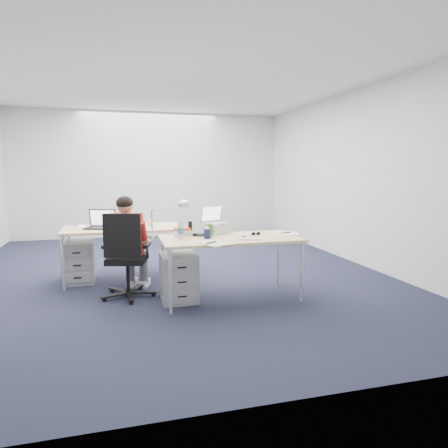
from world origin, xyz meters
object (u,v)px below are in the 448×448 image
object	(u,v)px
desk_near	(230,241)
seated_person	(130,245)
computer_mouse	(244,235)
dark_laptop	(100,219)
silver_laptop	(218,220)
can_koozie	(207,233)
drawer_pedestal_far	(79,262)
desk_lamp	(165,219)
headphones	(201,234)
bear_figurine	(210,230)
water_bottle	(181,229)
wireless_keyboard	(249,239)
book_stack	(183,232)
drawer_pedestal_near	(179,277)
far_cup	(150,223)
desk_far	(124,231)
office_chair	(127,274)
cordless_phone	(190,228)

from	to	relation	value
desk_near	seated_person	distance (m)	1.24
computer_mouse	dark_laptop	distance (m)	2.01
silver_laptop	computer_mouse	distance (m)	0.44
seated_person	can_koozie	distance (m)	1.01
computer_mouse	dark_laptop	xyz separation A→B (m)	(-1.66, 1.12, 0.12)
drawer_pedestal_far	desk_lamp	size ratio (longest dim) A/B	1.18
seated_person	headphones	bearing A→B (deg)	-0.06
bear_figurine	dark_laptop	distance (m)	1.64
headphones	water_bottle	xyz separation A→B (m)	(-0.26, -0.12, 0.10)
wireless_keyboard	book_stack	xyz separation A→B (m)	(-0.68, 0.48, 0.04)
drawer_pedestal_near	far_cup	xyz separation A→B (m)	(-0.23, 1.08, 0.50)
desk_far	drawer_pedestal_near	xyz separation A→B (m)	(0.59, -1.08, -0.41)
drawer_pedestal_near	bear_figurine	bearing A→B (deg)	0.32
bear_figurine	desk_lamp	world-z (taller)	desk_lamp
desk_near	far_cup	xyz separation A→B (m)	(-0.83, 1.18, 0.09)
desk_lamp	dark_laptop	xyz separation A→B (m)	(-0.74, 1.05, -0.10)
can_koozie	bear_figurine	world-z (taller)	bear_figurine
can_koozie	far_cup	xyz separation A→B (m)	(-0.55, 1.18, -0.02)
bear_figurine	computer_mouse	bearing A→B (deg)	-10.19
silver_laptop	far_cup	size ratio (longest dim) A/B	3.72
wireless_keyboard	desk_lamp	bearing A→B (deg)	178.17
book_stack	can_koozie	bearing A→B (deg)	-50.30
silver_laptop	drawer_pedestal_far	bearing A→B (deg)	129.80
office_chair	wireless_keyboard	xyz separation A→B (m)	(1.34, -0.54, 0.45)
computer_mouse	silver_laptop	bearing A→B (deg)	142.65
drawer_pedestal_far	cordless_phone	distance (m)	1.74
desk_far	far_cup	bearing A→B (deg)	0.92
water_bottle	dark_laptop	distance (m)	1.40
drawer_pedestal_far	silver_laptop	distance (m)	2.03
desk_near	desk_far	bearing A→B (deg)	135.42
wireless_keyboard	dark_laptop	size ratio (longest dim) A/B	0.76
water_bottle	dark_laptop	world-z (taller)	dark_laptop
desk_near	book_stack	size ratio (longest dim) A/B	7.75
desk_lamp	book_stack	bearing A→B (deg)	23.20
office_chair	drawer_pedestal_near	bearing A→B (deg)	-9.65
water_bottle	cordless_phone	bearing A→B (deg)	53.50
dark_laptop	can_koozie	bearing A→B (deg)	-25.24
drawer_pedestal_near	silver_laptop	world-z (taller)	silver_laptop
desk_near	silver_laptop	distance (m)	0.41
can_koozie	silver_laptop	bearing A→B (deg)	58.79
drawer_pedestal_near	drawer_pedestal_far	world-z (taller)	same
desk_far	seated_person	distance (m)	0.67
drawer_pedestal_far	wireless_keyboard	xyz separation A→B (m)	(1.95, -1.41, 0.46)
bear_figurine	dark_laptop	size ratio (longest dim) A/B	0.45
book_stack	bear_figurine	bearing A→B (deg)	-32.92
desk_lamp	dark_laptop	size ratio (longest dim) A/B	1.27
office_chair	can_koozie	xyz separation A→B (m)	(0.90, -0.34, 0.50)
seated_person	silver_laptop	bearing A→B (deg)	11.99
drawer_pedestal_near	book_stack	bearing A→B (deg)	66.20
office_chair	far_cup	world-z (taller)	office_chair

